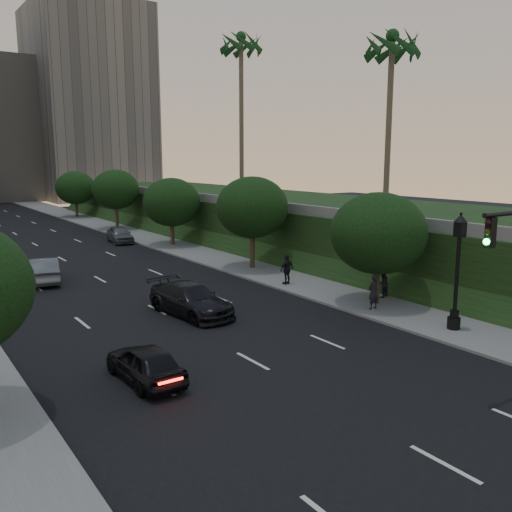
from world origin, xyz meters
TOP-DOWN VIEW (x-y plane):
  - ground at (0.00, 0.00)m, footprint 160.00×160.00m
  - road_surface at (0.00, 30.00)m, footprint 16.00×140.00m
  - sidewalk_right at (10.25, 30.00)m, footprint 4.50×140.00m
  - embankment at (22.00, 28.00)m, footprint 18.00×90.00m
  - parapet_wall at (13.50, 28.00)m, footprint 0.35×90.00m
  - office_block_right at (24.00, 96.00)m, footprint 20.00×22.00m
  - tree_right_a at (10.30, 8.00)m, footprint 5.20×5.20m
  - tree_right_b at (10.30, 20.00)m, footprint 5.20×5.20m
  - tree_right_c at (10.30, 33.00)m, footprint 5.20×5.20m
  - tree_right_d at (10.30, 47.00)m, footprint 5.20×5.20m
  - tree_right_e at (10.30, 62.00)m, footprint 5.20×5.20m
  - palm_mid at (17.50, 14.00)m, footprint 3.20×3.20m
  - palm_far at (16.00, 30.00)m, footprint 3.20×3.20m
  - street_lamp at (9.86, 2.73)m, footprint 0.64×0.64m
  - sedan_near_left at (-4.29, 5.65)m, footprint 1.80×4.18m
  - sedan_mid_left at (-3.23, 24.30)m, footprint 2.69×5.21m
  - sedan_near_right at (1.10, 12.25)m, footprint 2.90×5.80m
  - sedan_far_right at (7.00, 37.57)m, footprint 2.44×4.83m
  - pedestrian_a at (9.25, 7.23)m, footprint 0.69×0.46m
  - pedestrian_b at (11.52, 8.64)m, footprint 0.88×0.74m
  - pedestrian_c at (9.09, 14.38)m, footprint 1.15×0.60m

SIDE VIEW (x-z plane):
  - ground at x=0.00m, z-range 0.00..0.00m
  - road_surface at x=0.00m, z-range 0.00..0.02m
  - sidewalk_right at x=10.25m, z-range 0.00..0.15m
  - sedan_near_left at x=-4.29m, z-range 0.00..1.41m
  - sedan_far_right at x=7.00m, z-range 0.00..1.58m
  - sedan_near_right at x=1.10m, z-range 0.00..1.62m
  - sedan_mid_left at x=-3.23m, z-range 0.00..1.64m
  - pedestrian_b at x=11.52m, z-range 0.15..1.76m
  - pedestrian_a at x=9.25m, z-range 0.15..2.02m
  - pedestrian_c at x=9.09m, z-range 0.15..2.03m
  - embankment at x=22.00m, z-range 0.00..4.00m
  - street_lamp at x=9.86m, z-range -0.18..5.44m
  - tree_right_a at x=10.30m, z-range 0.90..7.14m
  - tree_right_c at x=10.30m, z-range 0.90..7.14m
  - tree_right_e at x=10.30m, z-range 0.90..7.14m
  - parapet_wall at x=13.50m, z-range 4.00..4.70m
  - tree_right_b at x=10.30m, z-range 1.15..7.88m
  - tree_right_d at x=10.30m, z-range 1.15..7.88m
  - palm_mid at x=17.50m, z-range 8.82..21.82m
  - palm_far at x=16.00m, z-range 9.89..25.39m
  - office_block_right at x=24.00m, z-range 0.00..36.00m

